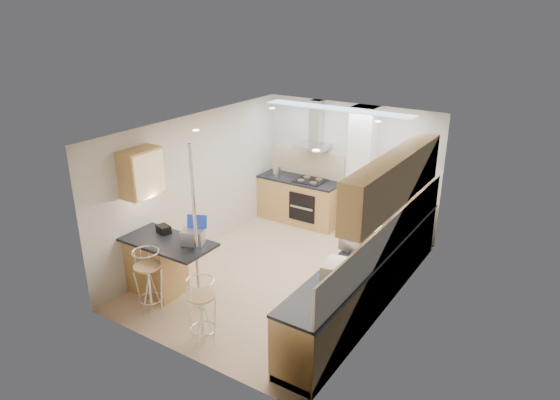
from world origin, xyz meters
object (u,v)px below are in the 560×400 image
Objects in this scene: laptop at (193,237)px; bar_stool_end at (202,312)px; microwave at (362,239)px; bar_stool_near at (149,282)px; bread_bin at (337,270)px.

bar_stool_end is at bearing -68.00° from laptop.
bar_stool_end is at bearing 165.71° from microwave.
microwave is 2.45m from laptop.
bread_bin reaches higher than bar_stool_near.
microwave is at bearing 5.78° from laptop.
laptop is (-2.12, -1.23, -0.03)m from microwave.
laptop is 0.89m from bar_stool_near.
bread_bin reaches higher than bar_stool_end.
bar_stool_near is (-0.34, -0.61, -0.55)m from laptop.
laptop is 0.31× the size of bar_stool_near.
bar_stool_near is 1.13m from bar_stool_end.
bar_stool_near is 2.41× the size of bread_bin.
microwave reaches higher than laptop.
laptop reaches higher than bread_bin.
laptop is at bearing 139.81° from microwave.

